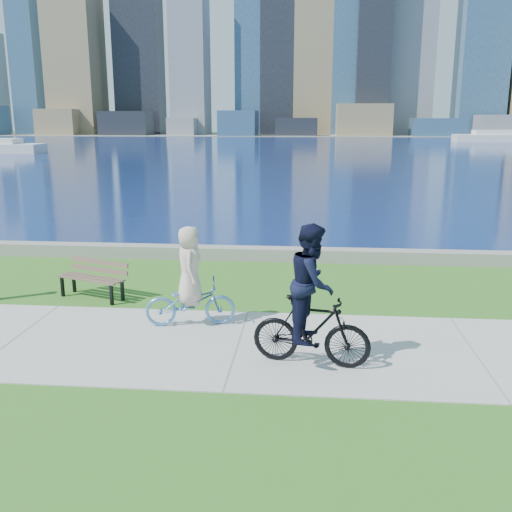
{
  "coord_description": "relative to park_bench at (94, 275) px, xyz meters",
  "views": [
    {
      "loc": [
        1.17,
        -9.15,
        3.84
      ],
      "look_at": [
        0.13,
        2.12,
        1.1
      ],
      "focal_mm": 40.0,
      "sensor_mm": 36.0,
      "label": 1
    }
  ],
  "objects": [
    {
      "name": "far_shore",
      "position": [
        3.47,
        127.52,
        -0.44
      ],
      "size": [
        320.0,
        30.0,
        0.12
      ],
      "primitive_type": "cube",
      "color": "gray",
      "rests_on": "ground"
    },
    {
      "name": "ferry_far",
      "position": [
        35.84,
        87.62,
        0.32
      ],
      "size": [
        14.44,
        4.13,
        1.96
      ],
      "color": "silver",
      "rests_on": "ground"
    },
    {
      "name": "ground",
      "position": [
        3.47,
        -2.48,
        -0.5
      ],
      "size": [
        320.0,
        320.0,
        0.0
      ],
      "primitive_type": "plane",
      "color": "#2A6119",
      "rests_on": "ground"
    },
    {
      "name": "cyclist_woman",
      "position": [
        2.47,
        -1.56,
        0.23
      ],
      "size": [
        0.91,
        1.77,
        1.9
      ],
      "rotation": [
        0.0,
        0.0,
        1.77
      ],
      "color": "#5187C5",
      "rests_on": "ground"
    },
    {
      "name": "concrete_path",
      "position": [
        3.47,
        -2.48,
        -0.49
      ],
      "size": [
        80.0,
        3.5,
        0.02
      ],
      "primitive_type": "cube",
      "color": "#A6A5A0",
      "rests_on": "ground"
    },
    {
      "name": "city_skyline",
      "position": [
        5.17,
        127.84,
        24.2
      ],
      "size": [
        179.57,
        22.73,
        76.0
      ],
      "color": "black",
      "rests_on": "ground"
    },
    {
      "name": "park_bench",
      "position": [
        0.0,
        0.0,
        0.0
      ],
      "size": [
        1.66,
        1.07,
        0.81
      ],
      "rotation": [
        0.0,
        0.0,
        -0.36
      ],
      "color": "black",
      "rests_on": "ground"
    },
    {
      "name": "seawall",
      "position": [
        3.47,
        3.72,
        -0.32
      ],
      "size": [
        90.0,
        0.5,
        0.35
      ],
      "primitive_type": "cube",
      "color": "gray",
      "rests_on": "ground"
    },
    {
      "name": "bay_water",
      "position": [
        3.47,
        69.52,
        -0.49
      ],
      "size": [
        320.0,
        131.0,
        0.01
      ],
      "primitive_type": "cube",
      "color": "navy",
      "rests_on": "ground"
    },
    {
      "name": "cyclist_man",
      "position": [
        4.73,
        -3.15,
        0.48
      ],
      "size": [
        0.86,
        1.94,
        2.28
      ],
      "rotation": [
        0.0,
        0.0,
        1.39
      ],
      "color": "black",
      "rests_on": "ground"
    }
  ]
}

